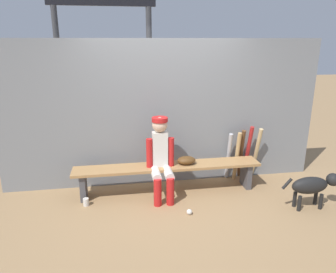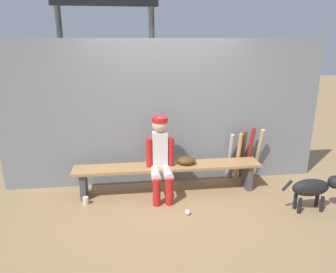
{
  "view_description": "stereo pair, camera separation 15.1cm",
  "coord_description": "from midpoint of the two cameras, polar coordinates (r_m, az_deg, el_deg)",
  "views": [
    {
      "loc": [
        -0.71,
        -4.32,
        2.24
      ],
      "look_at": [
        0.0,
        0.0,
        0.89
      ],
      "focal_mm": 33.68,
      "sensor_mm": 36.0,
      "label": 1
    },
    {
      "loc": [
        -0.56,
        -4.34,
        2.24
      ],
      "look_at": [
        0.0,
        0.0,
        0.89
      ],
      "focal_mm": 33.68,
      "sensor_mm": 36.0,
      "label": 2
    }
  ],
  "objects": [
    {
      "name": "bat_aluminum_red",
      "position": [
        5.37,
        15.28,
        -2.91
      ],
      "size": [
        0.1,
        0.23,
        0.92
      ],
      "primitive_type": "cylinder",
      "rotation": [
        0.18,
        0.0,
        0.14
      ],
      "color": "#B22323",
      "rests_on": "ground_plane"
    },
    {
      "name": "ground_plane",
      "position": [
        4.92,
        0.89,
        -9.98
      ],
      "size": [
        30.0,
        30.0,
        0.0
      ],
      "primitive_type": "plane",
      "color": "#9E7A51"
    },
    {
      "name": "bat_wood_dark",
      "position": [
        5.34,
        14.12,
        -3.21
      ],
      "size": [
        0.1,
        0.26,
        0.87
      ],
      "primitive_type": "cylinder",
      "rotation": [
        0.22,
        0.0,
        -0.16
      ],
      "color": "brown",
      "rests_on": "ground_plane"
    },
    {
      "name": "baseball_glove",
      "position": [
        4.76,
        4.27,
        -4.37
      ],
      "size": [
        0.28,
        0.2,
        0.12
      ],
      "primitive_type": "ellipsoid",
      "color": "#593819",
      "rests_on": "dugout_bench"
    },
    {
      "name": "cup_on_bench",
      "position": [
        4.74,
        -0.08,
        -4.49
      ],
      "size": [
        0.08,
        0.08,
        0.11
      ],
      "primitive_type": "cylinder",
      "color": "silver",
      "rests_on": "dugout_bench"
    },
    {
      "name": "bat_aluminum_silver",
      "position": [
        5.27,
        11.94,
        -3.62
      ],
      "size": [
        0.08,
        0.23,
        0.82
      ],
      "primitive_type": "cylinder",
      "rotation": [
        0.2,
        0.0,
        -0.08
      ],
      "color": "#B7B7BC",
      "rests_on": "ground_plane"
    },
    {
      "name": "chainlink_fence",
      "position": [
        4.9,
        0.29,
        4.04
      ],
      "size": [
        5.01,
        0.03,
        2.27
      ],
      "primitive_type": "cube",
      "color": "gray",
      "rests_on": "ground_plane"
    },
    {
      "name": "bat_wood_tan",
      "position": [
        5.24,
        13.37,
        -3.71
      ],
      "size": [
        0.08,
        0.18,
        0.84
      ],
      "primitive_type": "cylinder",
      "rotation": [
        0.14,
        0.0,
        0.09
      ],
      "color": "tan",
      "rests_on": "ground_plane"
    },
    {
      "name": "player_seated",
      "position": [
        4.55,
        -0.37,
        -3.49
      ],
      "size": [
        0.41,
        0.55,
        1.19
      ],
      "color": "silver",
      "rests_on": "ground_plane"
    },
    {
      "name": "dugout_bench",
      "position": [
        4.77,
        0.91,
        -6.21
      ],
      "size": [
        2.81,
        0.36,
        0.44
      ],
      "color": "#AD7F4C",
      "rests_on": "ground_plane"
    },
    {
      "name": "scoreboard",
      "position": [
        5.76,
        -9.76,
        20.39
      ],
      "size": [
        2.06,
        0.27,
        3.74
      ],
      "color": "#3F3F42",
      "rests_on": "ground_plane"
    },
    {
      "name": "baseball",
      "position": [
        4.34,
        4.6,
        -13.52
      ],
      "size": [
        0.07,
        0.07,
        0.07
      ],
      "primitive_type": "sphere",
      "color": "white",
      "rests_on": "ground_plane"
    },
    {
      "name": "bat_wood_natural",
      "position": [
        5.43,
        16.76,
        -2.98
      ],
      "size": [
        0.07,
        0.27,
        0.89
      ],
      "primitive_type": "cylinder",
      "rotation": [
        0.24,
        0.0,
        0.02
      ],
      "color": "tan",
      "rests_on": "ground_plane"
    },
    {
      "name": "dog",
      "position": [
        4.76,
        25.82,
        -8.32
      ],
      "size": [
        0.84,
        0.2,
        0.49
      ],
      "color": "black",
      "rests_on": "ground_plane"
    },
    {
      "name": "cup_on_ground",
      "position": [
        4.69,
        -13.75,
        -11.22
      ],
      "size": [
        0.08,
        0.08,
        0.11
      ],
      "primitive_type": "cylinder",
      "color": "silver",
      "rests_on": "ground_plane"
    }
  ]
}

